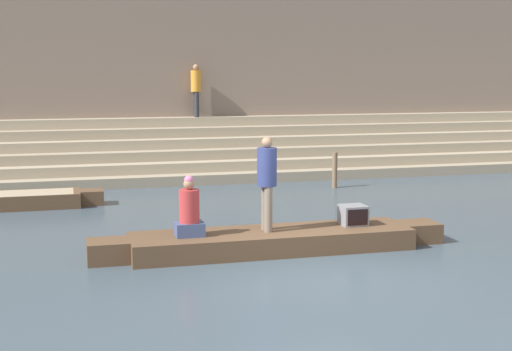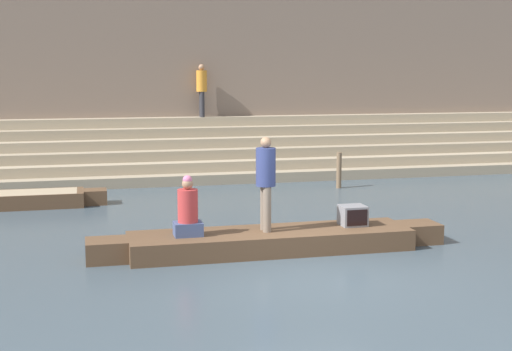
{
  "view_description": "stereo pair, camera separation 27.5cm",
  "coord_description": "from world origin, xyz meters",
  "px_view_note": "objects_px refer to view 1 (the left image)",
  "views": [
    {
      "loc": [
        -4.07,
        -11.21,
        3.43
      ],
      "look_at": [
        -0.36,
        2.81,
        1.3
      ],
      "focal_mm": 50.0,
      "sensor_mm": 36.0,
      "label": 1
    },
    {
      "loc": [
        -3.81,
        -11.28,
        3.43
      ],
      "look_at": [
        -0.36,
        2.81,
        1.3
      ],
      "focal_mm": 50.0,
      "sensor_mm": 36.0,
      "label": 2
    }
  ],
  "objects_px": {
    "tv_set": "(353,215)",
    "person_on_steps": "(196,87)",
    "rowboat_main": "(272,240)",
    "mooring_post": "(335,170)",
    "person_standing": "(267,177)",
    "person_rowing": "(189,212)"
  },
  "relations": [
    {
      "from": "tv_set",
      "to": "person_on_steps",
      "type": "relative_size",
      "value": 0.28
    },
    {
      "from": "rowboat_main",
      "to": "mooring_post",
      "type": "relative_size",
      "value": 6.55
    },
    {
      "from": "person_standing",
      "to": "person_on_steps",
      "type": "bearing_deg",
      "value": 72.55
    },
    {
      "from": "person_rowing",
      "to": "rowboat_main",
      "type": "bearing_deg",
      "value": 11.6
    },
    {
      "from": "person_standing",
      "to": "person_on_steps",
      "type": "height_order",
      "value": "person_on_steps"
    },
    {
      "from": "person_standing",
      "to": "mooring_post",
      "type": "distance_m",
      "value": 7.82
    },
    {
      "from": "person_standing",
      "to": "mooring_post",
      "type": "xyz_separation_m",
      "value": [
        3.96,
        6.68,
        -0.9
      ]
    },
    {
      "from": "person_standing",
      "to": "person_rowing",
      "type": "relative_size",
      "value": 1.59
    },
    {
      "from": "person_standing",
      "to": "tv_set",
      "type": "relative_size",
      "value": 3.63
    },
    {
      "from": "person_rowing",
      "to": "mooring_post",
      "type": "height_order",
      "value": "person_rowing"
    },
    {
      "from": "person_on_steps",
      "to": "mooring_post",
      "type": "bearing_deg",
      "value": -56.68
    },
    {
      "from": "person_standing",
      "to": "person_on_steps",
      "type": "xyz_separation_m",
      "value": [
        0.64,
        11.14,
        1.46
      ]
    },
    {
      "from": "person_standing",
      "to": "tv_set",
      "type": "distance_m",
      "value": 1.99
    },
    {
      "from": "rowboat_main",
      "to": "person_standing",
      "type": "xyz_separation_m",
      "value": [
        -0.1,
        0.02,
        1.22
      ]
    },
    {
      "from": "mooring_post",
      "to": "tv_set",
      "type": "bearing_deg",
      "value": -108.1
    },
    {
      "from": "mooring_post",
      "to": "person_on_steps",
      "type": "bearing_deg",
      "value": 126.66
    },
    {
      "from": "tv_set",
      "to": "person_on_steps",
      "type": "bearing_deg",
      "value": 104.54
    },
    {
      "from": "tv_set",
      "to": "person_on_steps",
      "type": "distance_m",
      "value": 11.37
    },
    {
      "from": "person_rowing",
      "to": "person_on_steps",
      "type": "height_order",
      "value": "person_on_steps"
    },
    {
      "from": "person_rowing",
      "to": "person_on_steps",
      "type": "relative_size",
      "value": 0.64
    },
    {
      "from": "person_on_steps",
      "to": "person_standing",
      "type": "bearing_deg",
      "value": -96.63
    },
    {
      "from": "person_standing",
      "to": "person_rowing",
      "type": "bearing_deg",
      "value": 167.45
    }
  ]
}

